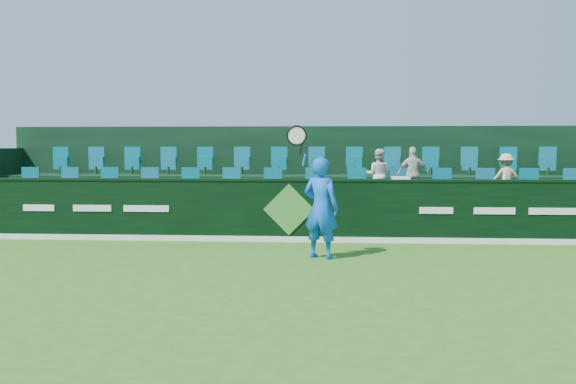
# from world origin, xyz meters

# --- Properties ---
(ground) EXTENTS (60.00, 60.00, 0.00)m
(ground) POSITION_xyz_m (0.00, 0.00, 0.00)
(ground) COLOR #306718
(ground) RESTS_ON ground
(sponsor_hoarding) EXTENTS (16.00, 0.25, 1.35)m
(sponsor_hoarding) POSITION_xyz_m (0.00, 4.00, 0.67)
(sponsor_hoarding) COLOR black
(sponsor_hoarding) RESTS_ON ground
(stand_tier_front) EXTENTS (16.00, 2.00, 0.80)m
(stand_tier_front) POSITION_xyz_m (0.00, 5.10, 0.40)
(stand_tier_front) COLOR black
(stand_tier_front) RESTS_ON ground
(stand_tier_back) EXTENTS (16.00, 1.80, 1.30)m
(stand_tier_back) POSITION_xyz_m (0.00, 7.00, 0.65)
(stand_tier_back) COLOR black
(stand_tier_back) RESTS_ON ground
(stand_rear) EXTENTS (16.00, 4.10, 2.60)m
(stand_rear) POSITION_xyz_m (0.00, 7.44, 1.22)
(stand_rear) COLOR black
(stand_rear) RESTS_ON ground
(seat_row_front) EXTENTS (13.50, 0.50, 0.60)m
(seat_row_front) POSITION_xyz_m (0.00, 5.50, 1.10)
(seat_row_front) COLOR #046877
(seat_row_front) RESTS_ON stand_tier_front
(seat_row_back) EXTENTS (13.50, 0.50, 0.60)m
(seat_row_back) POSITION_xyz_m (0.00, 7.30, 1.60)
(seat_row_back) COLOR #046877
(seat_row_back) RESTS_ON stand_tier_back
(tennis_player) EXTENTS (1.06, 0.68, 2.46)m
(tennis_player) POSITION_xyz_m (0.71, 1.96, 0.94)
(tennis_player) COLOR blue
(tennis_player) RESTS_ON ground
(spectator_left) EXTENTS (0.67, 0.58, 1.19)m
(spectator_left) POSITION_xyz_m (1.98, 5.12, 1.39)
(spectator_left) COLOR white
(spectator_left) RESTS_ON stand_tier_front
(spectator_middle) EXTENTS (0.74, 0.35, 1.23)m
(spectator_middle) POSITION_xyz_m (2.76, 5.12, 1.42)
(spectator_middle) COLOR beige
(spectator_middle) RESTS_ON stand_tier_front
(spectator_right) EXTENTS (0.72, 0.44, 1.08)m
(spectator_right) POSITION_xyz_m (4.85, 5.12, 1.34)
(spectator_right) COLOR #C2B489
(spectator_right) RESTS_ON stand_tier_front
(towel) EXTENTS (0.38, 0.25, 0.06)m
(towel) POSITION_xyz_m (2.37, 4.00, 1.38)
(towel) COLOR white
(towel) RESTS_ON sponsor_hoarding
(drinks_bottle) EXTENTS (0.06, 0.06, 0.20)m
(drinks_bottle) POSITION_xyz_m (4.52, 4.00, 1.45)
(drinks_bottle) COLOR white
(drinks_bottle) RESTS_ON sponsor_hoarding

